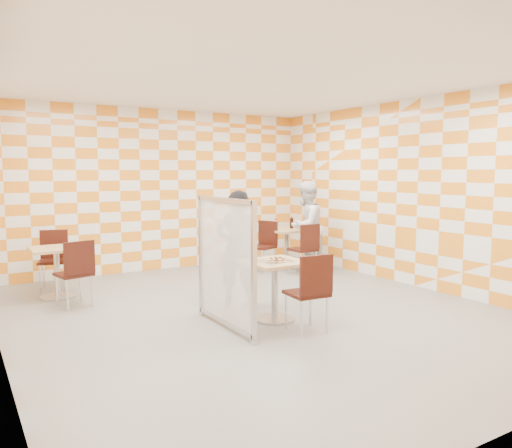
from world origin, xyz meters
The scene contains 15 objects.
room_shell centered at (0.00, 0.54, 1.50)m, with size 7.00×7.00×7.00m.
main_table centered at (0.01, -0.39, 0.51)m, with size 0.70×0.70×0.75m.
second_table centered at (2.10, 2.33, 0.51)m, with size 0.70×0.70×0.75m.
empty_table centered at (-2.09, 2.20, 0.51)m, with size 0.70×0.70×0.75m.
chair_main_front centered at (0.07, -1.04, 0.54)m, with size 0.45×0.46×0.92m.
chair_second_front centered at (2.00, 1.59, 0.54)m, with size 0.44×0.44×0.92m.
chair_second_side centered at (1.61, 2.35, 0.54)m, with size 0.56×0.55×0.92m.
chair_empty_near centered at (-1.96, 1.49, 0.54)m, with size 0.50×0.51×0.92m.
chair_empty_far centered at (-2.02, 2.86, 0.54)m, with size 0.52×0.53×0.92m.
partition centered at (-0.67, -0.36, 0.79)m, with size 0.08×1.38×1.55m.
man_dark centered at (-0.05, 0.44, 0.80)m, with size 0.58×0.38×1.60m, color black.
man_white centered at (2.25, 1.93, 0.84)m, with size 0.81×0.63×1.67m, color white.
pizza_on_foil centered at (0.01, -0.40, 0.77)m, with size 0.40×0.40×0.04m.
sport_bottle centered at (1.94, 2.48, 0.84)m, with size 0.06×0.06×0.20m.
soda_bottle centered at (2.26, 2.40, 0.85)m, with size 0.07×0.07×0.23m.
Camera 1 is at (-3.35, -5.44, 1.84)m, focal length 35.00 mm.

